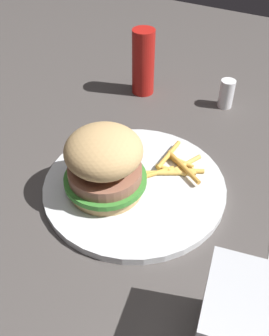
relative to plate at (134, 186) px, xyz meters
name	(u,v)px	position (x,y,z in m)	size (l,w,h in m)	color
ground_plane	(127,192)	(0.01, -0.01, -0.01)	(1.60, 1.60, 0.00)	#47423F
plate	(134,186)	(0.00, 0.00, 0.00)	(0.27, 0.27, 0.01)	silver
sandwich	(104,163)	(0.03, -0.03, 0.06)	(0.12, 0.12, 0.10)	tan
fries_pile	(175,166)	(-0.06, 0.04, 0.01)	(0.11, 0.09, 0.01)	gold
napkin_dispenser	(231,322)	(0.16, 0.19, 0.05)	(0.09, 0.06, 0.10)	#B7BABF
ketchup_bottle	(143,62)	(-0.26, -0.12, 0.06)	(0.04, 0.04, 0.13)	#B21914
salt_shaker	(226,94)	(-0.28, 0.04, 0.02)	(0.03, 0.03, 0.06)	white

